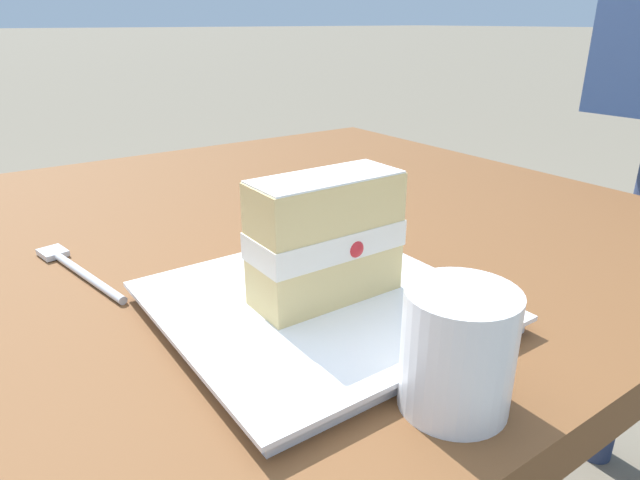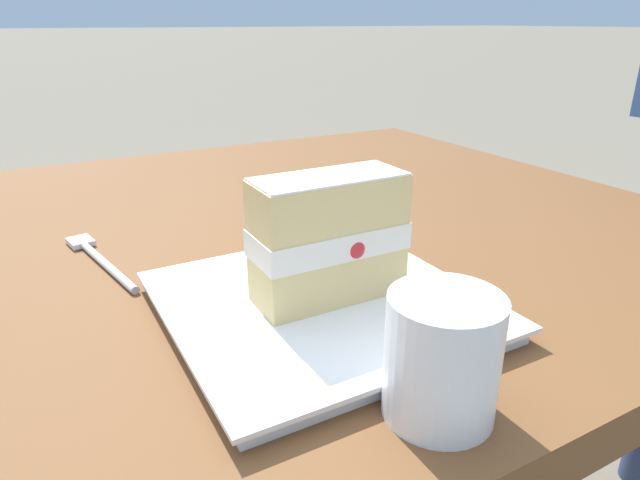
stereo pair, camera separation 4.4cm
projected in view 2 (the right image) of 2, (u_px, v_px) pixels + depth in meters
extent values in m
cylinder|color=brown|center=(382.00, 283.00, 1.34)|extent=(0.07, 0.07, 0.64)
cube|color=brown|center=(9.00, 286.00, 0.56)|extent=(1.62, 0.89, 0.04)
cube|color=white|center=(320.00, 308.00, 0.47)|extent=(0.24, 0.24, 0.01)
cube|color=white|center=(320.00, 300.00, 0.46)|extent=(0.25, 0.25, 0.00)
cube|color=#E0C17A|center=(329.00, 273.00, 0.46)|extent=(0.12, 0.05, 0.04)
cube|color=white|center=(329.00, 239.00, 0.45)|extent=(0.13, 0.05, 0.02)
sphere|color=red|center=(329.00, 228.00, 0.48)|extent=(0.02, 0.02, 0.02)
sphere|color=red|center=(355.00, 249.00, 0.44)|extent=(0.02, 0.02, 0.02)
sphere|color=red|center=(314.00, 232.00, 0.47)|extent=(0.01, 0.01, 0.01)
cube|color=#E0C17A|center=(329.00, 202.00, 0.44)|extent=(0.12, 0.05, 0.04)
cube|color=white|center=(329.00, 177.00, 0.43)|extent=(0.12, 0.05, 0.00)
cylinder|color=silver|center=(108.00, 266.00, 0.55)|extent=(0.03, 0.14, 0.01)
cube|color=silver|center=(81.00, 242.00, 0.61)|extent=(0.03, 0.03, 0.01)
cylinder|color=white|center=(442.00, 357.00, 0.34)|extent=(0.07, 0.07, 0.08)
cylinder|color=black|center=(447.00, 307.00, 0.32)|extent=(0.06, 0.06, 0.00)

